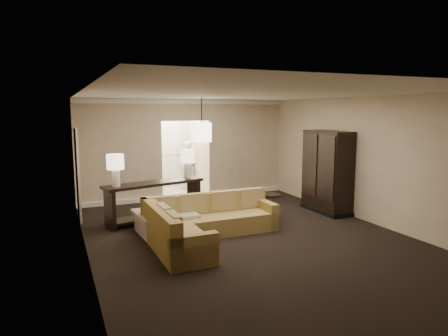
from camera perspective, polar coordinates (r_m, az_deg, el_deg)
name	(u,v)px	position (r m, az deg, el deg)	size (l,w,h in m)	color
ground	(250,238)	(7.97, 3.67, -10.02)	(8.00, 8.00, 0.00)	black
wall_back	(186,149)	(11.33, -5.43, 2.67)	(6.00, 0.04, 2.80)	tan
wall_front	(431,221)	(4.53, 27.47, -6.70)	(6.00, 0.04, 2.80)	tan
wall_left	(85,178)	(6.85, -19.25, -1.42)	(0.04, 8.00, 2.80)	tan
wall_right	(372,160)	(9.38, 20.34, 1.03)	(0.04, 8.00, 2.80)	tan
ceiling	(251,94)	(7.57, 3.86, 10.54)	(6.00, 8.00, 0.02)	white
crown_molding	(186,102)	(11.23, -5.44, 9.41)	(6.00, 0.10, 0.12)	white
baseboard	(187,196)	(11.49, -5.26, -4.02)	(6.00, 0.10, 0.12)	white
side_door	(78,174)	(9.67, -20.16, -0.86)	(0.05, 0.90, 2.10)	white
foyer	(173,149)	(12.62, -7.28, 2.75)	(1.44, 2.02, 2.80)	beige
sectional_sofa	(202,224)	(7.81, -3.16, -7.92)	(2.71, 2.16, 0.81)	olive
coffee_table	(165,222)	(8.31, -8.45, -7.65)	(1.19, 1.19, 0.47)	beige
console_table	(155,198)	(9.19, -9.88, -4.20)	(2.38, 1.09, 0.90)	black
armoire	(327,173)	(10.11, 14.47, -0.75)	(0.60, 1.39, 2.00)	black
drink_table	(271,201)	(9.29, 6.66, -4.73)	(0.47, 0.47, 0.58)	black
table_lamp_left	(115,165)	(8.68, -15.26, 0.40)	(0.36, 0.36, 0.69)	white
table_lamp_right	(188,159)	(9.49, -5.20, 1.31)	(0.36, 0.36, 0.69)	white
pendant_light	(202,132)	(10.06, -3.20, 5.15)	(0.38, 0.38, 1.09)	black
person	(187,162)	(12.77, -5.27, 0.82)	(0.62, 0.41, 1.70)	beige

